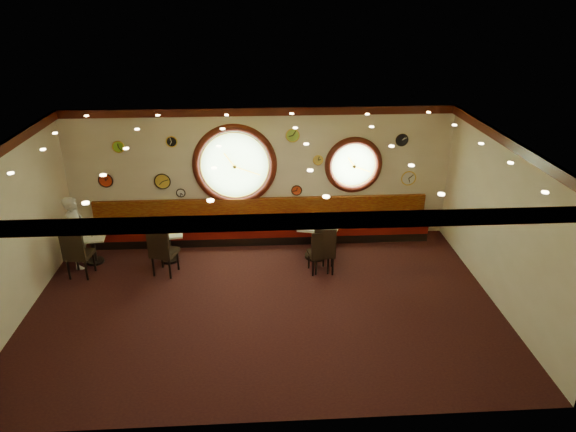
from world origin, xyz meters
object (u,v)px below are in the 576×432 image
object	(u,v)px
table_a	(93,246)
condiment_c_pepper	(320,222)
chair_b	(161,247)
waiter	(77,232)
condiment_a_salt	(88,232)
condiment_c_bottle	(323,217)
condiment_c_salt	(310,219)
condiment_d_salt	(323,224)
table_c	(316,236)
chair_a	(76,249)
table_b	(168,242)
condiment_d_bottle	(329,223)
chair_c	(325,247)
condiment_a_bottle	(96,231)
condiment_d_pepper	(327,224)
condiment_b_bottle	(170,227)
condiment_a_pepper	(92,235)
chair_d	(320,249)
condiment_b_salt	(166,227)
condiment_b_pepper	(168,231)
table_d	(325,236)

from	to	relation	value
table_a	condiment_c_pepper	size ratio (longest dim) A/B	6.57
chair_b	waiter	bearing A→B (deg)	-177.75
condiment_a_salt	waiter	world-z (taller)	waiter
table_a	condiment_c_bottle	size ratio (longest dim) A/B	3.69
condiment_c_salt	condiment_d_salt	xyz separation A→B (m)	(0.32, 0.11, -0.19)
condiment_c_bottle	condiment_c_salt	bearing A→B (deg)	-175.58
table_c	chair_b	world-z (taller)	chair_b
chair_a	condiment_a_salt	size ratio (longest dim) A/B	6.94
table_c	condiment_a_salt	size ratio (longest dim) A/B	8.76
table_b	condiment_c_pepper	bearing A→B (deg)	-1.46
condiment_a_salt	condiment_c_bottle	world-z (taller)	condiment_c_bottle
chair_a	condiment_d_bottle	xyz separation A→B (m)	(5.41, 0.85, 0.07)
table_a	chair_c	xyz separation A→B (m)	(5.07, -0.77, 0.21)
condiment_a_bottle	condiment_d_pepper	bearing A→B (deg)	1.10
table_a	condiment_d_salt	xyz separation A→B (m)	(5.15, 0.16, 0.29)
table_c	condiment_d_bottle	bearing A→B (deg)	37.57
condiment_c_salt	condiment_b_bottle	xyz separation A→B (m)	(-3.11, -0.00, -0.09)
table_c	condiment_d_pepper	size ratio (longest dim) A/B	8.28
table_c	condiment_c_bottle	bearing A→B (deg)	39.20
condiment_d_bottle	condiment_d_salt	bearing A→B (deg)	-168.15
table_a	chair_b	world-z (taller)	chair_b
table_a	condiment_b_bottle	distance (m)	1.76
table_a	condiment_a_pepper	xyz separation A→B (m)	(0.03, -0.05, 0.30)
chair_a	condiment_d_salt	world-z (taller)	chair_a
table_a	waiter	distance (m)	0.49
condiment_c_salt	condiment_a_pepper	distance (m)	4.80
condiment_a_salt	chair_d	bearing A→B (deg)	-9.52
condiment_b_salt	condiment_d_pepper	size ratio (longest dim) A/B	0.99
condiment_c_salt	chair_b	bearing A→B (deg)	-167.28
table_b	condiment_d_salt	world-z (taller)	condiment_d_salt
chair_a	waiter	bearing A→B (deg)	111.13
table_a	condiment_a_pepper	bearing A→B (deg)	-59.39
condiment_b_pepper	condiment_c_pepper	bearing A→B (deg)	-0.16
table_d	condiment_c_salt	distance (m)	0.62
condiment_a_pepper	condiment_c_pepper	world-z (taller)	condiment_c_pepper
condiment_c_salt	table_b	bearing A→B (deg)	-178.72
condiment_d_pepper	table_c	bearing A→B (deg)	-143.97
condiment_a_salt	condiment_b_pepper	xyz separation A→B (m)	(1.76, -0.15, 0.06)
condiment_d_bottle	condiment_d_pepper	bearing A→B (deg)	-135.09
table_b	chair_a	world-z (taller)	chair_a
chair_b	condiment_c_pepper	bearing A→B (deg)	27.67
chair_c	condiment_b_pepper	distance (m)	3.45
table_a	condiment_d_pepper	distance (m)	5.25
table_d	condiment_d_pepper	world-z (taller)	condiment_d_pepper
chair_c	condiment_d_bottle	bearing A→B (deg)	82.56
condiment_d_salt	condiment_b_pepper	distance (m)	3.47
condiment_d_salt	table_a	bearing A→B (deg)	-178.17
chair_d	condiment_a_salt	xyz separation A→B (m)	(-5.04, 0.85, 0.14)
condiment_c_salt	condiment_b_pepper	xyz separation A→B (m)	(-3.14, -0.15, -0.13)
table_d	chair_a	distance (m)	5.39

